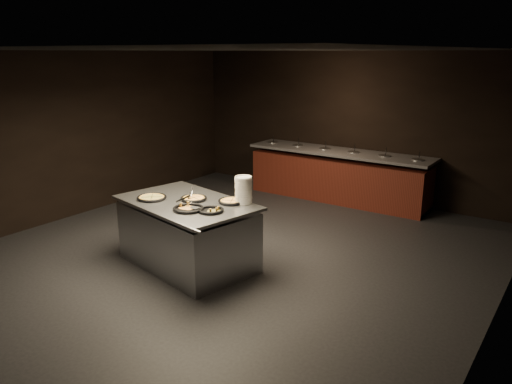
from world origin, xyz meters
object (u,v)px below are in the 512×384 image
(plate_stack, at_px, (244,190))
(pan_cheese_whole, at_px, (194,198))
(pan_veggie_whole, at_px, (152,198))
(serving_counter, at_px, (188,235))

(plate_stack, distance_m, pan_cheese_whole, 0.73)
(pan_veggie_whole, bearing_deg, serving_counter, 21.73)
(pan_veggie_whole, bearing_deg, plate_stack, 25.82)
(serving_counter, bearing_deg, pan_cheese_whole, 87.02)
(pan_veggie_whole, bearing_deg, pan_cheese_whole, 31.19)
(pan_veggie_whole, xyz_separation_m, pan_cheese_whole, (0.50, 0.30, -0.00))
(pan_cheese_whole, bearing_deg, pan_veggie_whole, -148.81)
(serving_counter, height_order, plate_stack, plate_stack)
(serving_counter, bearing_deg, pan_veggie_whole, -146.38)
(plate_stack, relative_size, pan_cheese_whole, 1.00)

